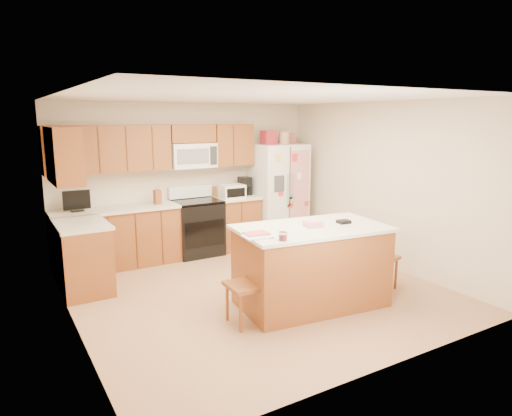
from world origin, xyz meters
TOP-DOWN VIEW (x-y plane):
  - ground at (0.00, 0.00)m, footprint 4.50×4.50m
  - room_shell at (0.00, 0.00)m, footprint 4.60×4.60m
  - cabinetry at (-0.98, 1.79)m, footprint 3.36×1.56m
  - stove at (0.00, 1.94)m, footprint 0.76×0.65m
  - refrigerator at (1.57, 1.87)m, footprint 0.90×0.79m
  - island at (0.35, -0.73)m, footprint 1.93×1.24m
  - windsor_chair_left at (-0.58, -0.79)m, footprint 0.41×0.43m
  - windsor_chair_back at (0.28, -0.17)m, footprint 0.49×0.48m
  - windsor_chair_right at (1.44, -0.78)m, footprint 0.47×0.49m

SIDE VIEW (x-z plane):
  - ground at x=0.00m, z-range 0.00..0.00m
  - windsor_chair_back at x=0.28m, z-range -0.03..0.90m
  - windsor_chair_right at x=1.44m, z-range -0.03..0.91m
  - windsor_chair_left at x=-0.58m, z-range -0.03..0.94m
  - stove at x=0.00m, z-range -0.09..1.04m
  - island at x=0.35m, z-range -0.04..1.03m
  - cabinetry at x=-0.98m, z-range -0.16..1.99m
  - refrigerator at x=1.57m, z-range -0.10..1.94m
  - room_shell at x=0.00m, z-range 0.18..2.70m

